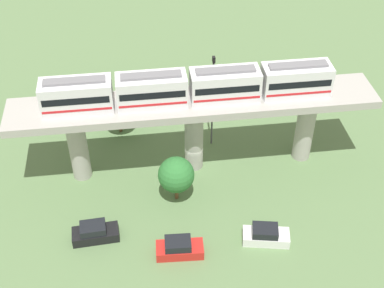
% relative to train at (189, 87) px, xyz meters
% --- Properties ---
extents(ground_plane, '(120.00, 120.00, 0.00)m').
position_rel_train_xyz_m(ground_plane, '(0.00, -0.52, -9.95)').
color(ground_plane, '#5B7A4C').
extents(viaduct, '(5.20, 35.80, 8.41)m').
position_rel_train_xyz_m(viaduct, '(0.00, -0.52, -3.43)').
color(viaduct, '#A8A59E').
rests_on(viaduct, ground).
extents(train, '(2.64, 27.45, 3.24)m').
position_rel_train_xyz_m(train, '(0.00, 0.00, 0.00)').
color(train, silver).
rests_on(train, viaduct).
extents(parked_car_black, '(2.02, 4.29, 1.76)m').
position_rel_train_xyz_m(parked_car_black, '(-8.73, 9.72, -9.20)').
color(parked_car_black, black).
rests_on(parked_car_black, ground).
extents(parked_car_red, '(2.04, 4.30, 1.76)m').
position_rel_train_xyz_m(parked_car_red, '(-11.49, 2.31, -9.20)').
color(parked_car_red, red).
rests_on(parked_car_red, ground).
extents(parked_car_white, '(2.58, 4.47, 1.76)m').
position_rel_train_xyz_m(parked_car_white, '(-11.04, -5.62, -9.20)').
color(parked_car_white, white).
rests_on(parked_car_white, ground).
extents(tree_near_viaduct, '(2.81, 2.81, 4.39)m').
position_rel_train_xyz_m(tree_near_viaduct, '(12.10, 14.13, -6.99)').
color(tree_near_viaduct, brown).
rests_on(tree_near_viaduct, ground).
extents(tree_mid_lot, '(3.52, 3.52, 4.91)m').
position_rel_train_xyz_m(tree_mid_lot, '(-4.59, 1.80, -6.81)').
color(tree_mid_lot, brown).
rests_on(tree_mid_lot, ground).
extents(tree_far_corner, '(3.64, 3.64, 4.93)m').
position_rel_train_xyz_m(tree_far_corner, '(6.85, 7.00, -6.84)').
color(tree_far_corner, brown).
rests_on(tree_far_corner, ground).
extents(signal_post, '(0.44, 0.28, 11.01)m').
position_rel_train_xyz_m(signal_post, '(3.40, -2.94, -3.91)').
color(signal_post, '#4C4C51').
rests_on(signal_post, ground).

